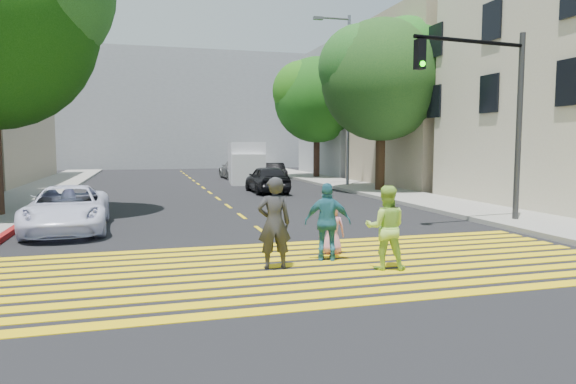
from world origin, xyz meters
name	(u,v)px	position (x,y,z in m)	size (l,w,h in m)	color
ground	(332,283)	(0.00, 0.00, 0.00)	(120.00, 120.00, 0.00)	black
sidewalk_left	(46,189)	(-8.50, 22.00, 0.07)	(3.00, 40.00, 0.15)	gray
sidewalk_right	(385,192)	(8.50, 15.00, 0.07)	(3.00, 60.00, 0.15)	gray
curb_red	(0,239)	(-6.90, 6.00, 0.08)	(0.20, 8.00, 0.16)	maroon
crosswalk	(311,267)	(0.00, 1.28, 0.01)	(13.40, 5.30, 0.01)	yellow
lane_line	(201,186)	(0.00, 22.50, 0.01)	(0.12, 34.40, 0.01)	yellow
building_right_tan	(454,103)	(15.00, 19.00, 5.00)	(10.00, 10.00, 10.00)	tan
building_right_grey	(376,113)	(15.00, 30.00, 5.00)	(10.00, 10.00, 10.00)	gray
backdrop_block	(174,111)	(0.00, 48.00, 6.00)	(30.00, 8.00, 12.00)	gray
tree_right_near	(383,74)	(8.64, 15.73, 6.09)	(8.10, 7.79, 9.01)	#392C16
tree_right_far	(318,95)	(8.90, 26.71, 5.98)	(7.41, 6.98, 8.86)	black
pedestrian_man	(274,223)	(-0.75, 1.35, 0.94)	(0.68, 0.45, 1.87)	#2A2A2C
pedestrian_woman	(386,228)	(1.40, 0.70, 0.85)	(0.83, 0.64, 1.70)	#A5D94D
pedestrian_child	(332,228)	(0.87, 2.34, 0.60)	(0.59, 0.38, 1.20)	pink
pedestrian_extra	(328,222)	(0.53, 1.73, 0.85)	(0.99, 0.41, 1.70)	#296E83
white_sedan	(67,209)	(-5.43, 7.33, 0.66)	(2.18, 4.72, 1.31)	white
dark_car_near	(267,179)	(2.84, 17.10, 0.71)	(1.69, 4.20, 1.43)	black
silver_car	(236,169)	(3.17, 28.02, 0.70)	(1.95, 4.79, 1.39)	#989898
dark_car_parked	(274,172)	(5.23, 25.00, 0.62)	(1.31, 3.75, 1.23)	black
white_van	(246,163)	(3.14, 24.26, 1.25)	(2.73, 5.80, 2.64)	silver
traffic_signal	(492,100)	(7.00, 4.91, 3.85)	(4.05, 0.69, 5.94)	#313233
street_lamp	(345,90)	(8.01, 19.34, 5.63)	(2.22, 0.26, 9.82)	slate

